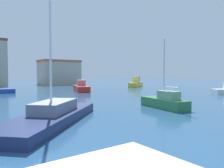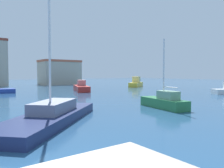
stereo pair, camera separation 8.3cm
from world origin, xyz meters
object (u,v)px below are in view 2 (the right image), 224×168
Objects in this scene: motorboat_red_inner_mooring at (81,87)px; motorboat_yellow_behind_lamppost at (136,83)px; sailboat_green_center_channel at (164,101)px; sailboat_navy_outer_mooring at (51,115)px.

motorboat_yellow_behind_lamppost reaches higher than motorboat_red_inner_mooring.
sailboat_green_center_channel is at bearing -128.06° from motorboat_yellow_behind_lamppost.
motorboat_yellow_behind_lamppost is (25.98, 21.73, 0.27)m from sailboat_navy_outer_mooring.
sailboat_navy_outer_mooring reaches higher than motorboat_yellow_behind_lamppost.
sailboat_green_center_channel is (-2.95, -18.51, -0.03)m from motorboat_red_inner_mooring.
sailboat_navy_outer_mooring is 1.83× the size of motorboat_yellow_behind_lamppost.
sailboat_green_center_channel is at bearing -99.06° from motorboat_red_inner_mooring.
sailboat_green_center_channel is at bearing -1.58° from sailboat_navy_outer_mooring.
motorboat_yellow_behind_lamppost is at bearing 39.91° from sailboat_navy_outer_mooring.
sailboat_navy_outer_mooring reaches higher than motorboat_red_inner_mooring.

